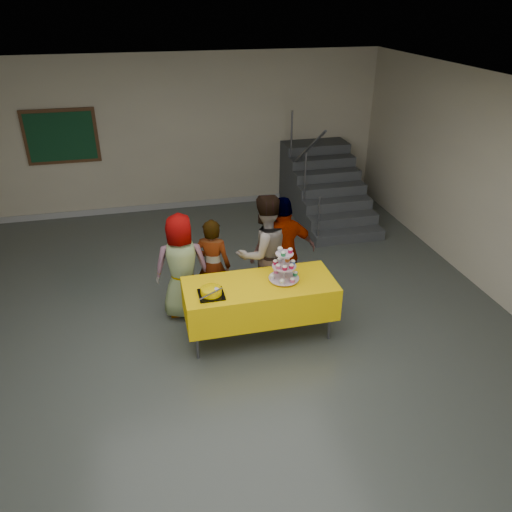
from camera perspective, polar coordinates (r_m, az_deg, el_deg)
The scene contains 10 objects.
room_shell at distance 5.10m, azimuth -3.98°, elevation 7.03°, with size 10.00×10.04×3.02m.
bake_table at distance 6.26m, azimuth 0.42°, elevation -4.83°, with size 1.88×0.78×0.77m.
cupcake_stand at distance 6.14m, azimuth 3.24°, elevation -1.37°, with size 0.38×0.38×0.44m.
bear_cake at distance 5.91m, azimuth -5.15°, elevation -4.01°, with size 0.32×0.36×0.12m.
schoolchild_a at distance 6.66m, azimuth -8.48°, elevation -1.21°, with size 0.72×0.47×1.47m, color slate.
schoolchild_b at distance 6.75m, azimuth -4.97°, elevation -1.13°, with size 0.49×0.32×1.36m, color slate.
schoolchild_c at distance 6.72m, azimuth 0.96°, elevation 0.36°, with size 0.81×0.63×1.67m, color slate.
schoolchild_d at distance 6.78m, azimuth 3.12°, elevation 0.34°, with size 0.94×0.39×1.61m, color slate.
staircase at distance 10.08m, azimuth 7.63°, elevation 7.67°, with size 1.30×2.40×2.04m.
noticeboard at distance 10.03m, azimuth -21.39°, elevation 12.59°, with size 1.30×0.05×1.00m.
Camera 1 is at (-0.75, -4.69, 3.95)m, focal length 35.00 mm.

